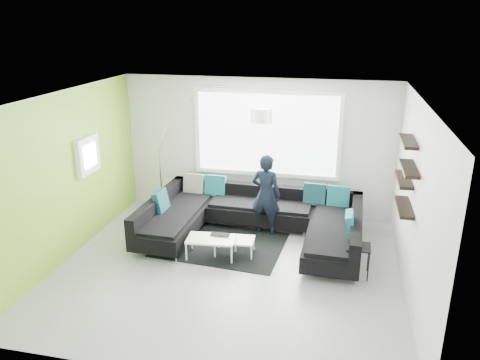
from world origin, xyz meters
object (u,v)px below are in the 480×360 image
(person, at_px, (266,194))
(laptop, at_px, (219,236))
(arc_lamp, at_px, (159,150))
(coffee_table, at_px, (223,246))
(sectional_sofa, at_px, (252,222))
(side_table, at_px, (357,260))

(person, height_order, laptop, person)
(arc_lamp, bearing_deg, coffee_table, -53.14)
(sectional_sofa, height_order, side_table, sectional_sofa)
(coffee_table, bearing_deg, side_table, -8.44)
(sectional_sofa, distance_m, arc_lamp, 2.61)
(sectional_sofa, bearing_deg, laptop, -122.50)
(coffee_table, height_order, arc_lamp, arc_lamp)
(arc_lamp, bearing_deg, laptop, -54.10)
(laptop, bearing_deg, arc_lamp, 135.63)
(sectional_sofa, distance_m, person, 0.60)
(sectional_sofa, xyz_separation_m, laptop, (-0.45, -0.66, -0.01))
(person, xyz_separation_m, laptop, (-0.63, -1.06, -0.42))
(arc_lamp, relative_size, laptop, 7.66)
(person, bearing_deg, coffee_table, 73.52)
(sectional_sofa, height_order, arc_lamp, arc_lamp)
(coffee_table, xyz_separation_m, side_table, (2.25, -0.16, 0.08))
(sectional_sofa, relative_size, person, 2.53)
(coffee_table, height_order, side_table, side_table)
(arc_lamp, bearing_deg, person, -25.11)
(person, relative_size, laptop, 4.52)
(arc_lamp, height_order, person, arc_lamp)
(person, distance_m, laptop, 1.30)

